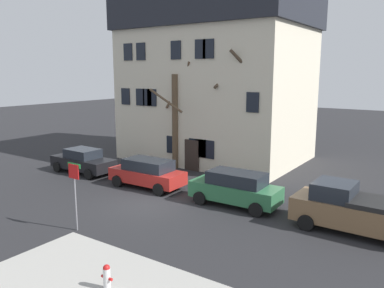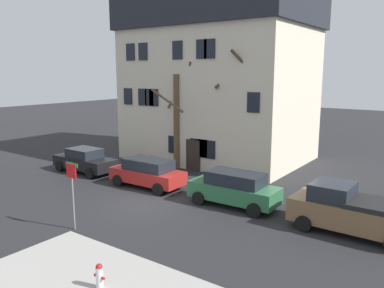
% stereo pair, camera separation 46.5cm
% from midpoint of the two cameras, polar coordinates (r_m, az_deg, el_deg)
% --- Properties ---
extents(ground_plane, '(120.00, 120.00, 0.00)m').
position_cam_midpoint_polar(ground_plane, '(19.96, -6.07, -8.72)').
color(ground_plane, '#262628').
extents(building_main, '(13.25, 9.40, 11.97)m').
position_cam_midpoint_polar(building_main, '(29.70, 4.47, 9.54)').
color(building_main, beige).
rests_on(building_main, ground_plane).
extents(tree_bare_near, '(2.76, 2.80, 8.06)m').
position_cam_midpoint_polar(tree_bare_near, '(30.62, -8.02, 5.38)').
color(tree_bare_near, brown).
rests_on(tree_bare_near, ground_plane).
extents(tree_bare_mid, '(2.60, 2.89, 7.25)m').
position_cam_midpoint_polar(tree_bare_mid, '(26.46, -1.67, 4.11)').
color(tree_bare_mid, brown).
rests_on(tree_bare_mid, ground_plane).
extents(tree_bare_far, '(3.10, 2.98, 7.92)m').
position_cam_midpoint_polar(tree_bare_far, '(24.73, 7.44, 4.85)').
color(tree_bare_far, '#4C3D2D').
rests_on(tree_bare_far, ground_plane).
extents(car_black_sedan, '(4.70, 2.07, 1.61)m').
position_cam_midpoint_polar(car_black_sedan, '(26.59, -15.02, -2.33)').
color(car_black_sedan, black).
rests_on(car_black_sedan, ground_plane).
extents(car_red_wagon, '(4.49, 2.05, 1.67)m').
position_cam_midpoint_polar(car_red_wagon, '(22.49, -5.96, -4.19)').
color(car_red_wagon, '#AD231E').
rests_on(car_red_wagon, ground_plane).
extents(car_green_wagon, '(4.52, 1.99, 1.74)m').
position_cam_midpoint_polar(car_green_wagon, '(19.39, 6.92, -6.50)').
color(car_green_wagon, '#2D6B42').
rests_on(car_green_wagon, ground_plane).
extents(pickup_truck_brown, '(5.05, 2.35, 1.99)m').
position_cam_midpoint_polar(pickup_truck_brown, '(17.49, 23.26, -9.01)').
color(pickup_truck_brown, brown).
rests_on(pickup_truck_brown, ground_plane).
extents(fire_hydrant, '(0.42, 0.22, 0.79)m').
position_cam_midpoint_polar(fire_hydrant, '(12.56, -12.38, -18.38)').
color(fire_hydrant, silver).
rests_on(fire_hydrant, sidewalk_slab).
extents(street_sign_pole, '(0.76, 0.07, 2.89)m').
position_cam_midpoint_polar(street_sign_pole, '(16.82, -16.47, -5.56)').
color(street_sign_pole, slate).
rests_on(street_sign_pole, ground_plane).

